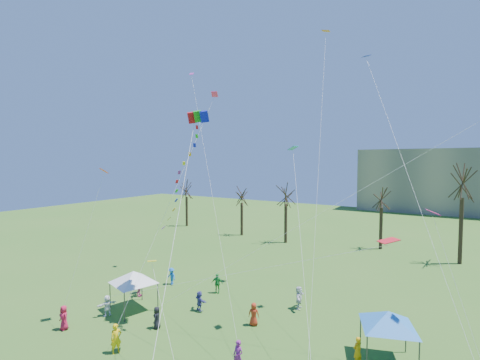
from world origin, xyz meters
The scene contains 6 objects.
bare_tree_row centered at (5.59, 35.56, 7.16)m, with size 70.39×8.57×12.24m.
big_box_kite centered at (-5.08, 6.81, 10.75)m, with size 4.30×6.57×18.05m.
canopy_tent_white centered at (-10.64, 6.97, 2.71)m, with size 4.11×4.11×3.20m.
canopy_tent_blue centered at (7.94, 10.07, 2.66)m, with size 3.96×3.96×3.14m.
festival_crowd centered at (-0.86, 7.05, 0.86)m, with size 26.45×15.69×1.86m.
small_kites_aloft centered at (0.51, 10.51, 13.14)m, with size 26.94×19.62×33.16m.
Camera 1 is at (10.58, -11.10, 12.05)m, focal length 25.00 mm.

